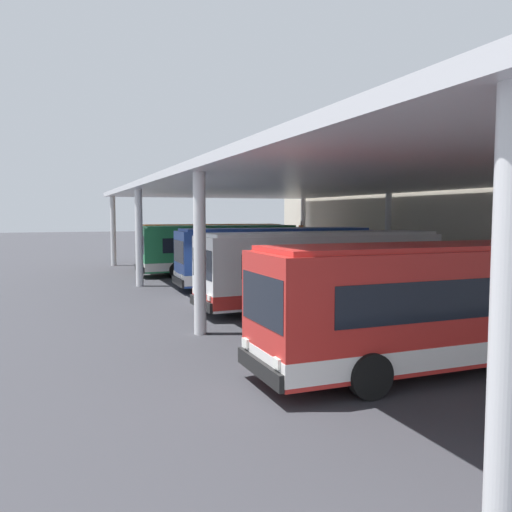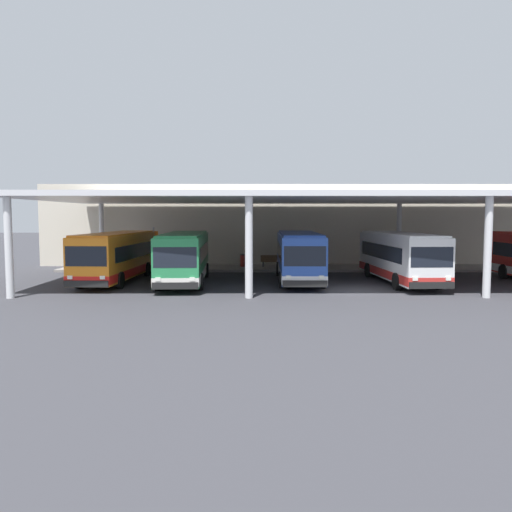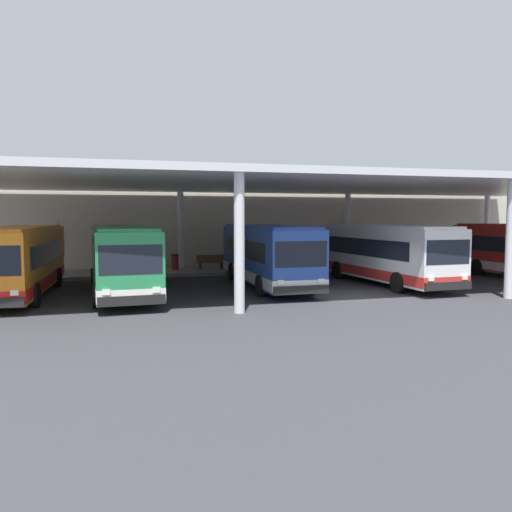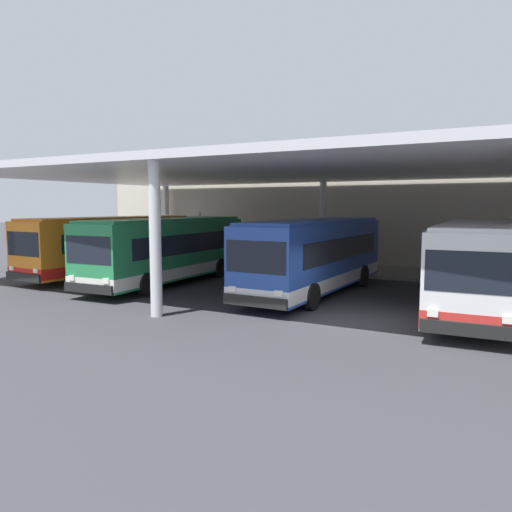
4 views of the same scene
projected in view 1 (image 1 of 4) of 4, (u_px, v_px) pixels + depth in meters
name	position (u px, v px, depth m)	size (l,w,h in m)	color
ground_plane	(218.00, 301.00, 23.88)	(200.00, 200.00, 0.00)	#333338
platform_kerb	(428.00, 286.00, 28.15)	(42.00, 4.50, 0.18)	gray
station_building_facade	(478.00, 222.00, 29.06)	(48.00, 1.60, 6.91)	beige
canopy_shelter	(326.00, 185.00, 25.46)	(40.00, 17.00, 5.55)	silver
bus_nearest_bay	(212.00, 245.00, 38.99)	(3.08, 10.64, 3.17)	orange
bus_second_bay	(220.00, 249.00, 34.53)	(3.01, 10.62, 3.17)	#28844C
bus_middle_bay	(276.00, 257.00, 28.05)	(2.89, 10.58, 3.17)	#284CA8
bus_far_bay	(322.00, 268.00, 21.89)	(3.02, 10.62, 3.17)	white
bus_departing	(452.00, 303.00, 13.35)	(2.73, 10.53, 3.17)	red
bench_waiting	(381.00, 267.00, 32.26)	(1.80, 0.45, 0.92)	brown
trash_bin	(365.00, 264.00, 34.51)	(0.52, 0.52, 0.98)	maroon
banner_sign	(301.00, 239.00, 40.43)	(0.70, 0.12, 3.20)	#B2B2B7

